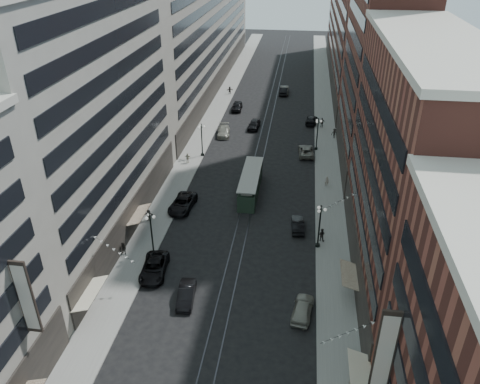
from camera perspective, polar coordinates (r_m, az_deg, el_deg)
The scene contains 35 objects.
ground at distance 80.12m, azimuth 2.63°, elevation 5.49°, with size 220.00×220.00×0.00m, color black.
sidewalk_west at distance 90.75m, azimuth -3.76°, elevation 8.41°, with size 4.00×180.00×0.15m, color gray.
sidewalk_east at distance 89.22m, azimuth 10.36°, elevation 7.62°, with size 4.00×180.00×0.15m, color gray.
rail_west at distance 89.39m, azimuth 2.79°, elevation 8.06°, with size 0.12×180.00×0.02m, color #2D2D33.
rail_east at distance 89.29m, azimuth 3.70°, elevation 8.01°, with size 0.12×180.00×0.02m, color #2D2D33.
building_west_mid at distance 54.75m, azimuth -18.10°, elevation 8.40°, with size 8.00×36.00×28.00m, color gray.
building_west_far at distance 113.22m, azimuth -4.47°, elevation 19.34°, with size 8.00×90.00×26.00m, color gray.
building_east_mid at distance 47.02m, azimuth 20.15°, elevation 1.97°, with size 8.00×30.00×24.00m, color brown.
building_east_tower at distance 70.85m, azimuth 17.33°, elevation 18.92°, with size 8.00×26.00×42.00m, color brown.
building_east_far at distance 120.33m, azimuth 13.49°, elevation 18.77°, with size 8.00×72.00×24.00m, color brown.
lamppost_sw_far at distance 52.64m, azimuth -10.74°, elevation -4.84°, with size 1.03×1.14×5.52m.
lamppost_sw_mid at distance 75.65m, azimuth -4.68°, elevation 6.50°, with size 1.03×1.14×5.52m.
lamppost_se_far at distance 53.72m, azimuth 9.67°, elevation -3.98°, with size 1.03×1.14×5.52m.
lamppost_se_mid at distance 78.73m, azimuth 9.41°, elevation 7.13°, with size 1.03×1.14×5.52m.
streetcar at distance 64.95m, azimuth 1.30°, elevation 0.96°, with size 2.47×11.14×3.08m.
car_2 at distance 51.31m, azimuth -10.42°, elevation -9.04°, with size 2.55×5.52×1.53m, color black.
car_4 at distance 46.16m, azimuth 7.64°, elevation -13.90°, with size 1.79×4.46×1.52m, color gray.
car_5 at distance 47.61m, azimuth -6.56°, elevation -12.27°, with size 1.54×4.41×1.45m, color black.
pedestrian_2 at distance 54.51m, azimuth -14.02°, elevation -6.72°, with size 0.76×0.41×1.56m, color black.
car_7 at distance 62.04m, azimuth -7.02°, elevation -1.38°, with size 2.66×5.78×1.61m, color black.
car_8 at distance 84.75m, azimuth -2.01°, elevation 7.42°, with size 2.13×5.24×1.52m, color gray.
car_9 at distance 97.37m, azimuth -0.38°, elevation 10.41°, with size 1.98×4.91×1.67m, color black.
car_10 at distance 57.89m, azimuth 7.06°, elevation -3.95°, with size 1.46×4.17×1.38m, color black.
car_11 at distance 77.57m, azimuth 8.07°, elevation 4.99°, with size 2.43×5.27×1.46m, color slate.
car_12 at distance 91.26m, azimuth 8.72°, elevation 8.68°, with size 2.00×4.92×1.43m, color black.
car_13 at distance 87.71m, azimuth 1.72°, elevation 8.22°, with size 1.89×4.71×1.60m, color black.
car_14 at distance 109.05m, azimuth 5.42°, elevation 12.35°, with size 1.80×5.16×1.70m, color #656259.
pedestrian_5 at distance 59.93m, azimuth -11.06°, elevation -2.79°, with size 1.44×0.41×1.55m, color black.
pedestrian_6 at distance 74.21m, azimuth -6.40°, elevation 4.15°, with size 0.95×0.43×1.62m, color #AEA990.
pedestrian_7 at distance 55.94m, azimuth 9.91°, elevation -5.14°, with size 0.80×0.44×1.65m, color black.
pedestrian_8 at distance 68.06m, azimuth 10.53°, elevation 1.34°, with size 0.55×0.36×1.50m, color gray.
pedestrian_9 at distance 84.68m, azimuth 11.44°, elevation 7.02°, with size 1.14×0.47×1.76m, color black.
car_extra_0 at distance 107.96m, azimuth 5.38°, elevation 12.16°, with size 1.73×4.96×1.63m, color black.
pedestrian_extra_0 at distance 89.25m, azimuth 9.97°, elevation 8.34°, with size 1.07×0.49×1.82m, color black.
pedestrian_extra_1 at distance 107.63m, azimuth -1.26°, elevation 12.31°, with size 1.53×0.44×1.65m, color black.
Camera 1 is at (6.26, -13.16, 32.05)m, focal length 35.00 mm.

